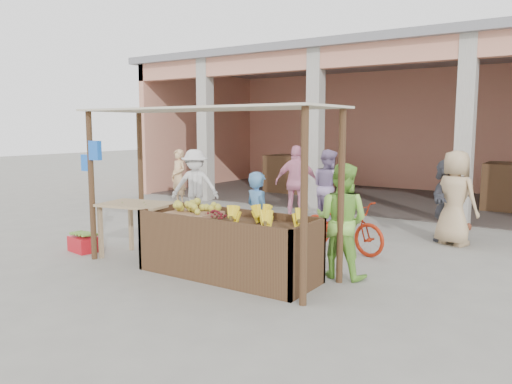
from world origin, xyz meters
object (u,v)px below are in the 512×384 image
Objects in this scene: vendor_blue at (258,215)px; vendor_green at (341,218)px; fruit_stall at (228,249)px; side_table at (137,212)px; motorcycle at (342,225)px; red_crate at (84,244)px.

vendor_green is at bearing -153.31° from vendor_blue.
side_table reaches higher than fruit_stall.
fruit_stall is at bearing 31.46° from vendor_green.
vendor_green reaches higher than motorcycle.
vendor_blue is (1.77, 0.83, 0.01)m from side_table.
vendor_blue is at bearing 29.18° from red_crate.
fruit_stall is 1.82m from side_table.
vendor_blue is at bearing 91.13° from fruit_stall.
vendor_green is at bearing 23.82° from red_crate.
motorcycle is (0.77, 2.24, 0.06)m from fruit_stall.
motorcycle is at bearing -94.03° from vendor_blue.
fruit_stall is at bearing 174.29° from motorcycle.
vendor_green is (3.14, 0.89, 0.09)m from side_table.
side_table is 2.49× the size of red_crate.
fruit_stall is 1.52× the size of vendor_green.
red_crate is 3.13m from vendor_blue.
vendor_green reaches higher than side_table.
side_table reaches higher than red_crate.
fruit_stall is 5.25× the size of red_crate.
vendor_blue is at bearing 14.57° from side_table.
red_crate is 0.29× the size of vendor_green.
red_crate is at bearing 179.50° from side_table.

